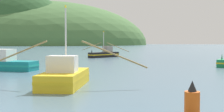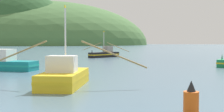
# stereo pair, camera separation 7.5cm
# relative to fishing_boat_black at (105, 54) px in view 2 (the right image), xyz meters

# --- Properties ---
(hill_far_right) EXTENTS (144.60, 115.68, 73.63)m
(hill_far_right) POSITION_rel_fishing_boat_black_xyz_m (-123.41, 185.16, -0.73)
(hill_far_right) COLOR #2D562D
(hill_far_right) RESTS_ON ground
(hill_far_left) EXTENTS (89.54, 71.63, 85.22)m
(hill_far_left) POSITION_rel_fishing_boat_black_xyz_m (-111.85, 150.40, -0.73)
(hill_far_left) COLOR #2D562D
(hill_far_left) RESTS_ON ground
(hill_mid_right) EXTENTS (192.20, 153.76, 77.52)m
(hill_mid_right) POSITION_rel_fishing_boat_black_xyz_m (-111.33, 183.37, -0.73)
(hill_mid_right) COLOR #47703D
(hill_mid_right) RESTS_ON ground
(fishing_boat_black) EXTENTS (11.54, 7.07, 5.32)m
(fishing_boat_black) POSITION_rel_fishing_boat_black_xyz_m (0.00, 0.00, 0.00)
(fishing_boat_black) COLOR black
(fishing_boat_black) RESTS_ON ground
(fishing_boat_yellow) EXTENTS (11.85, 6.44, 5.91)m
(fishing_boat_yellow) POSITION_rel_fishing_boat_black_xyz_m (7.32, -37.13, 0.00)
(fishing_boat_yellow) COLOR gold
(fishing_boat_yellow) RESTS_ON ground
(channel_buoy) EXTENTS (0.69, 0.69, 1.51)m
(channel_buoy) POSITION_rel_fishing_boat_black_xyz_m (16.09, -42.96, -0.12)
(channel_buoy) COLOR #E55914
(channel_buoy) RESTS_ON ground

